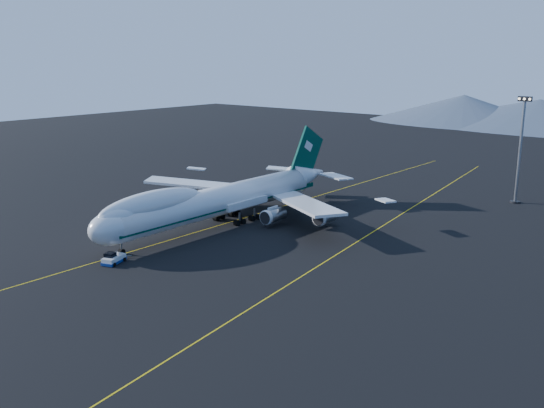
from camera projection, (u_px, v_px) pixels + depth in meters
The scene contains 6 objects.
ground at pixel (220, 225), 134.66m from camera, with size 500.00×500.00×0.00m, color black.
taxiway_line_main at pixel (220, 225), 134.65m from camera, with size 0.25×220.00×0.01m, color #C3A90B.
taxiway_line_side at pixel (359, 240), 123.52m from camera, with size 0.25×200.00×0.01m, color #C3A90B.
boeing_747 at pixel (219, 200), 133.30m from camera, with size 59.62×72.43×19.37m.
pushback_tug at pixel (114, 260), 109.88m from camera, with size 3.83×5.25×2.06m.
floodlight_mast at pixel (520, 150), 152.01m from camera, with size 3.33×2.50×26.93m.
Camera 1 is at (91.72, -92.36, 36.68)m, focal length 40.00 mm.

